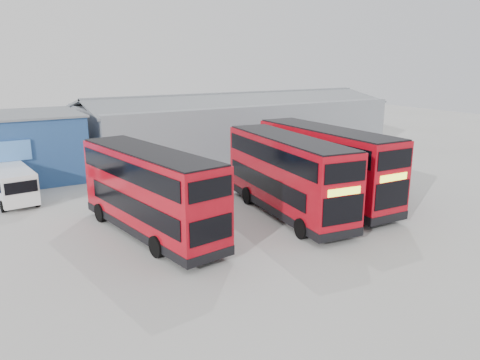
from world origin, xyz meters
TOP-DOWN VIEW (x-y plane):
  - ground_plane at (0.00, 0.00)m, footprint 120.00×120.00m
  - maintenance_shed at (8.00, 20.00)m, footprint 30.50×12.00m
  - double_decker_left at (-7.92, 1.36)m, footprint 4.23×11.14m
  - double_decker_centre at (0.33, 0.53)m, footprint 3.96×11.41m
  - double_decker_right at (3.83, 1.23)m, footprint 3.20×11.64m
  - single_decker_blue at (7.83, 5.18)m, footprint 2.83×11.50m
  - panel_van at (-13.60, 11.48)m, footprint 2.61×5.39m

SIDE VIEW (x-z plane):
  - ground_plane at x=0.00m, z-range 0.00..0.00m
  - panel_van at x=-13.60m, z-range 0.13..2.42m
  - single_decker_blue at x=7.83m, z-range -0.01..3.10m
  - double_decker_left at x=-7.92m, z-range -0.01..4.60m
  - double_decker_centre at x=0.33m, z-range -0.01..4.72m
  - double_decker_right at x=3.83m, z-range -0.01..4.87m
  - maintenance_shed at x=8.00m, z-range -0.34..5.55m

